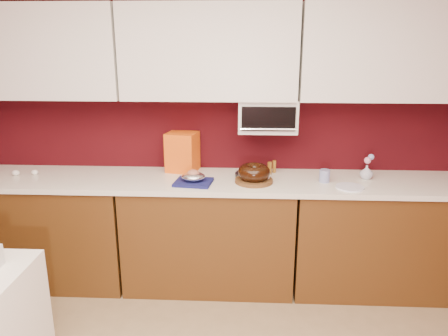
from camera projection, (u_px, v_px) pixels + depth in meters
name	position (u px, v px, depth m)	size (l,w,h in m)	color
wall_back	(211.00, 127.00, 3.59)	(4.00, 0.02, 2.50)	#3C080D
base_cabinet_left	(48.00, 231.00, 3.59)	(1.31, 0.58, 0.86)	#533010
base_cabinet_center	(209.00, 234.00, 3.52)	(1.31, 0.58, 0.86)	#533010
base_cabinet_right	(377.00, 238.00, 3.46)	(1.31, 0.58, 0.86)	#533010
countertop	(209.00, 181.00, 3.40)	(4.00, 0.62, 0.04)	white
upper_cabinet_left	(35.00, 52.00, 3.32)	(1.31, 0.33, 0.70)	white
upper_cabinet_center	(209.00, 52.00, 3.26)	(1.31, 0.33, 0.70)	white
upper_cabinet_right	(390.00, 52.00, 3.20)	(1.31, 0.33, 0.70)	white
toaster_oven	(267.00, 115.00, 3.39)	(0.45, 0.30, 0.25)	white
toaster_oven_door	(268.00, 119.00, 3.24)	(0.40, 0.02, 0.18)	black
toaster_oven_handle	(268.00, 129.00, 3.25)	(0.02, 0.02, 0.42)	silver
cake_base	(254.00, 181.00, 3.31)	(0.29, 0.29, 0.03)	brown
bundt_cake	(254.00, 172.00, 3.29)	(0.24, 0.24, 0.10)	black
navy_towel	(193.00, 182.00, 3.28)	(0.27, 0.23, 0.02)	#161853
foil_ham_nest	(193.00, 177.00, 3.27)	(0.18, 0.15, 0.07)	white
roasted_ham	(193.00, 173.00, 3.26)	(0.09, 0.08, 0.06)	#AF6850
pandoro_box	(182.00, 152.00, 3.56)	(0.23, 0.21, 0.32)	red
dark_pan	(247.00, 175.00, 3.44)	(0.19, 0.19, 0.03)	black
coffee_mug	(264.00, 175.00, 3.33)	(0.09, 0.09, 0.10)	white
blue_jar	(325.00, 176.00, 3.31)	(0.08, 0.08, 0.10)	navy
flower_vase	(367.00, 171.00, 3.38)	(0.08, 0.08, 0.12)	#B5BACD
flower_pink	(368.00, 160.00, 3.36)	(0.05, 0.05, 0.05)	pink
flower_blue	(371.00, 157.00, 3.37)	(0.05, 0.05, 0.05)	#8B9EDE
china_plate	(350.00, 187.00, 3.19)	(0.21, 0.21, 0.01)	white
amber_bottle	(270.00, 168.00, 3.49)	(0.03, 0.03, 0.10)	brown
egg_left	(16.00, 173.00, 3.47)	(0.06, 0.05, 0.05)	white
egg_right	(35.00, 172.00, 3.49)	(0.05, 0.04, 0.04)	white
amber_bottle_tall	(274.00, 166.00, 3.54)	(0.03, 0.03, 0.10)	brown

